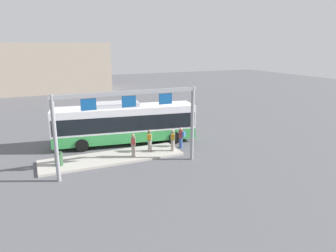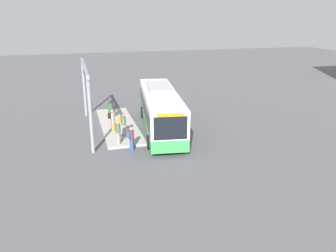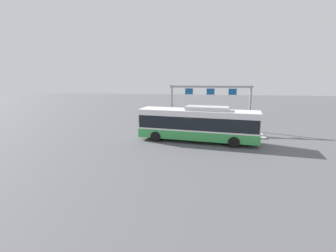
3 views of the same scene
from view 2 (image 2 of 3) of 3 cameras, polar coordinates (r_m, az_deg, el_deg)
ground_plane at (r=26.83m, az=-1.28°, el=-0.65°), size 120.00×120.00×0.00m
platform_curb at (r=28.02m, az=-8.48°, el=0.16°), size 10.00×2.80×0.16m
bus_main at (r=26.30m, az=-1.31°, el=3.09°), size 11.62×4.12×3.46m
person_boarding at (r=22.58m, az=-6.30°, el=-2.11°), size 0.54×0.61×1.67m
person_waiting_near at (r=23.43m, az=-8.59°, el=-1.02°), size 0.50×0.60×1.67m
person_waiting_mid at (r=25.02m, az=-7.65°, el=0.29°), size 0.52×0.61×1.67m
person_waiting_far at (r=26.34m, az=-9.51°, el=1.13°), size 0.44×0.58×1.67m
platform_sign_gantry at (r=26.29m, az=-13.87°, el=6.91°), size 9.39×0.24×5.20m
trash_bin at (r=31.31m, az=-9.74°, el=3.05°), size 0.52×0.52×0.90m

